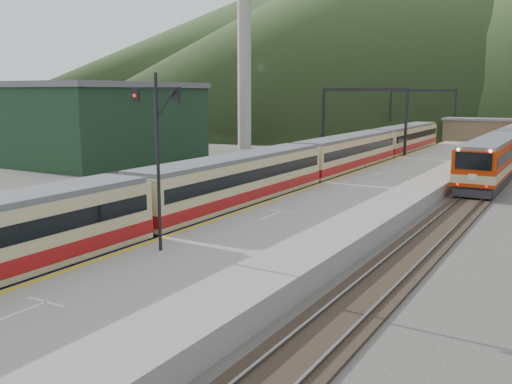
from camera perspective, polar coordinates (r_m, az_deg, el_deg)
The scene contains 15 objects.
track_main at distance 48.34m, azimuth 7.74°, elevation 0.99°, with size 2.60×200.00×0.23m.
track_far at distance 50.41m, azimuth 2.47°, elevation 1.44°, with size 2.60×200.00×0.23m.
track_second at distance 45.32m, azimuth 21.30°, elevation -0.19°, with size 2.60×200.00×0.23m.
platform at distance 44.57m, azimuth 13.44°, elevation 0.62°, with size 8.00×100.00×1.00m, color gray.
gantry_near at distance 62.83m, azimuth 10.68°, elevation 8.00°, with size 9.55×0.25×8.00m.
gantry_far at distance 86.80m, azimuth 16.24°, elevation 8.26°, with size 9.55×0.25×8.00m.
warehouse at distance 65.31m, azimuth -14.96°, elevation 6.79°, with size 14.50×20.50×8.60m.
smokestack at distance 77.75m, azimuth -1.19°, elevation 15.45°, with size 1.80×1.80×30.00m, color #9E998E.
station_shed at distance 83.31m, azimuth 21.48°, elevation 5.84°, with size 9.40×4.40×3.10m.
hill_a at distance 203.96m, azimuth 13.82°, elevation 15.96°, with size 180.00×180.00×60.00m, color #2D4724.
hill_d at distance 281.25m, azimuth 0.53°, elevation 13.98°, with size 200.00×200.00×55.00m, color #2D4724.
main_train at distance 42.77m, azimuth 4.80°, elevation 2.34°, with size 2.70×74.08×3.29m.
signal_mast at distance 23.41m, azimuth -9.82°, elevation 4.71°, with size 2.17×0.56×7.26m.
short_signal_b at distance 43.82m, azimuth 0.43°, elevation 2.01°, with size 0.22×0.16×2.27m.
short_signal_c at distance 38.46m, azimuth -11.90°, elevation 0.69°, with size 0.24×0.19×2.27m.
Camera 1 is at (18.02, -4.24, 7.48)m, focal length 40.00 mm.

